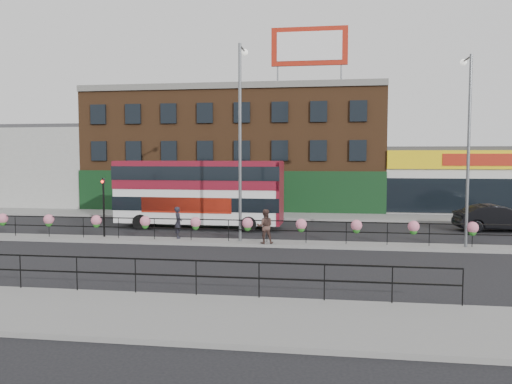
# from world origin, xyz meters

# --- Properties ---
(ground) EXTENTS (120.00, 120.00, 0.00)m
(ground) POSITION_xyz_m (0.00, 0.00, 0.00)
(ground) COLOR black
(ground) RESTS_ON ground
(south_pavement) EXTENTS (60.00, 4.00, 0.15)m
(south_pavement) POSITION_xyz_m (0.00, -12.00, 0.07)
(south_pavement) COLOR gray
(south_pavement) RESTS_ON ground
(north_pavement) EXTENTS (60.00, 4.00, 0.15)m
(north_pavement) POSITION_xyz_m (0.00, 12.00, 0.07)
(north_pavement) COLOR gray
(north_pavement) RESTS_ON ground
(median) EXTENTS (60.00, 1.60, 0.15)m
(median) POSITION_xyz_m (0.00, 0.00, 0.07)
(median) COLOR gray
(median) RESTS_ON ground
(yellow_line_inner) EXTENTS (60.00, 0.10, 0.01)m
(yellow_line_inner) POSITION_xyz_m (0.00, -9.70, 0.01)
(yellow_line_inner) COLOR gold
(yellow_line_inner) RESTS_ON ground
(yellow_line_outer) EXTENTS (60.00, 0.10, 0.01)m
(yellow_line_outer) POSITION_xyz_m (0.00, -9.88, 0.01)
(yellow_line_outer) COLOR gold
(yellow_line_outer) RESTS_ON ground
(brick_building) EXTENTS (25.00, 12.21, 10.30)m
(brick_building) POSITION_xyz_m (-4.00, 19.96, 5.13)
(brick_building) COLOR brown
(brick_building) RESTS_ON ground
(supermarket) EXTENTS (15.00, 12.25, 5.30)m
(supermarket) POSITION_xyz_m (16.00, 19.90, 2.65)
(supermarket) COLOR silver
(supermarket) RESTS_ON ground
(warehouse_west) EXTENTS (15.50, 12.00, 7.30)m
(warehouse_west) POSITION_xyz_m (-24.25, 20.00, 3.65)
(warehouse_west) COLOR #A3A49F
(warehouse_west) RESTS_ON ground
(billboard) EXTENTS (6.00, 0.29, 4.40)m
(billboard) POSITION_xyz_m (2.50, 14.99, 13.18)
(billboard) COLOR #A11E0F
(billboard) RESTS_ON brick_building
(median_railing) EXTENTS (30.04, 0.56, 1.23)m
(median_railing) POSITION_xyz_m (-0.00, 0.00, 1.05)
(median_railing) COLOR black
(median_railing) RESTS_ON median
(south_railing) EXTENTS (20.04, 0.05, 1.12)m
(south_railing) POSITION_xyz_m (-2.00, -10.10, 0.96)
(south_railing) COLOR black
(south_railing) RESTS_ON south_pavement
(double_decker_bus) EXTENTS (10.57, 2.81, 4.25)m
(double_decker_bus) POSITION_xyz_m (-3.94, 5.35, 2.61)
(double_decker_bus) COLOR white
(double_decker_bus) RESTS_ON ground
(car) EXTENTS (2.52, 5.18, 1.61)m
(car) POSITION_xyz_m (14.24, 6.70, 0.81)
(car) COLOR black
(car) RESTS_ON ground
(pedestrian_a) EXTENTS (0.87, 0.79, 1.69)m
(pedestrian_a) POSITION_xyz_m (-3.86, 0.51, 0.99)
(pedestrian_a) COLOR black
(pedestrian_a) RESTS_ON median
(pedestrian_b) EXTENTS (1.06, 0.93, 1.73)m
(pedestrian_b) POSITION_xyz_m (0.96, -0.46, 1.02)
(pedestrian_b) COLOR #4C332D
(pedestrian_b) RESTS_ON median
(lamp_column_west) EXTENTS (0.36, 1.78, 10.12)m
(lamp_column_west) POSITION_xyz_m (-0.42, 0.41, 6.15)
(lamp_column_west) COLOR slate
(lamp_column_west) RESTS_ON median
(lamp_column_east) EXTENTS (0.33, 1.62, 9.22)m
(lamp_column_east) POSITION_xyz_m (10.70, 0.22, 5.62)
(lamp_column_east) COLOR slate
(lamp_column_east) RESTS_ON median
(traffic_light_median) EXTENTS (0.15, 0.28, 3.65)m
(traffic_light_median) POSITION_xyz_m (-8.00, 0.39, 2.47)
(traffic_light_median) COLOR black
(traffic_light_median) RESTS_ON median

